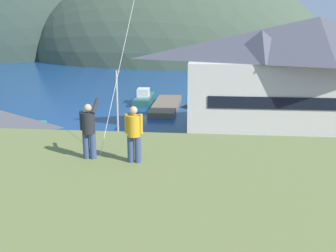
# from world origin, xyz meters

# --- Properties ---
(ground_plane) EXTENTS (600.00, 600.00, 0.00)m
(ground_plane) POSITION_xyz_m (0.00, 0.00, 0.00)
(ground_plane) COLOR #66604C
(parking_lot_pad) EXTENTS (40.00, 20.00, 0.10)m
(parking_lot_pad) POSITION_xyz_m (0.00, 5.00, 0.05)
(parking_lot_pad) COLOR gray
(parking_lot_pad) RESTS_ON ground
(bay_water) EXTENTS (360.00, 84.00, 0.03)m
(bay_water) POSITION_xyz_m (0.00, 60.00, 0.01)
(bay_water) COLOR navy
(bay_water) RESTS_ON ground
(far_hill_east_peak) EXTENTS (88.70, 67.16, 53.92)m
(far_hill_east_peak) POSITION_xyz_m (-7.28, 109.54, 0.00)
(far_hill_east_peak) COLOR #42513D
(far_hill_east_peak) RESTS_ON ground
(harbor_lodge) EXTENTS (25.87, 10.22, 11.64)m
(harbor_lodge) POSITION_xyz_m (13.19, 21.73, 6.17)
(harbor_lodge) COLOR beige
(harbor_lodge) RESTS_ON ground
(storage_shed_waterside) EXTENTS (4.76, 4.37, 3.92)m
(storage_shed_waterside) POSITION_xyz_m (3.09, 21.50, 2.03)
(storage_shed_waterside) COLOR #474C56
(storage_shed_waterside) RESTS_ON ground
(wharf_dock) EXTENTS (3.20, 12.34, 0.70)m
(wharf_dock) POSITION_xyz_m (-2.67, 33.54, 0.35)
(wharf_dock) COLOR #70604C
(wharf_dock) RESTS_ON ground
(moored_boat_wharfside) EXTENTS (2.38, 7.00, 2.16)m
(moored_boat_wharfside) POSITION_xyz_m (-6.12, 36.61, 0.72)
(moored_boat_wharfside) COLOR #23564C
(moored_boat_wharfside) RESTS_ON ground
(parked_car_back_row_right) EXTENTS (4.23, 2.12, 1.82)m
(parked_car_back_row_right) POSITION_xyz_m (6.82, 5.57, 1.06)
(parked_car_back_row_right) COLOR #236633
(parked_car_back_row_right) RESTS_ON parking_lot_pad
(parked_car_front_row_red) EXTENTS (4.28, 2.22, 1.82)m
(parked_car_front_row_red) POSITION_xyz_m (-5.80, 6.99, 1.06)
(parked_car_front_row_red) COLOR #236633
(parked_car_front_row_red) RESTS_ON parking_lot_pad
(parked_car_mid_row_near) EXTENTS (4.25, 2.14, 1.82)m
(parked_car_mid_row_near) POSITION_xyz_m (-4.00, 0.50, 1.06)
(parked_car_mid_row_near) COLOR silver
(parked_car_mid_row_near) RESTS_ON parking_lot_pad
(parked_car_mid_row_far) EXTENTS (4.34, 2.33, 1.82)m
(parked_car_mid_row_far) POSITION_xyz_m (5.17, -0.45, 1.06)
(parked_car_mid_row_far) COLOR slate
(parked_car_mid_row_far) RESTS_ON parking_lot_pad
(parked_car_front_row_silver) EXTENTS (4.25, 2.16, 1.82)m
(parked_car_front_row_silver) POSITION_xyz_m (-0.22, 6.28, 1.06)
(parked_car_front_row_silver) COLOR #B28923
(parked_car_front_row_silver) RESTS_ON parking_lot_pad
(parking_light_pole) EXTENTS (0.24, 0.78, 7.57)m
(parking_light_pole) POSITION_xyz_m (-3.89, 10.55, 4.43)
(parking_light_pole) COLOR #ADADB2
(parking_light_pole) RESTS_ON parking_lot_pad
(person_kite_flyer) EXTENTS (0.53, 0.65, 1.86)m
(person_kite_flyer) POSITION_xyz_m (-0.58, -7.73, 8.06)
(person_kite_flyer) COLOR #384770
(person_kite_flyer) RESTS_ON grassy_hill_foreground
(person_companion) EXTENTS (0.55, 0.40, 1.74)m
(person_companion) POSITION_xyz_m (0.87, -7.93, 8.05)
(person_companion) COLOR #384770
(person_companion) RESTS_ON grassy_hill_foreground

